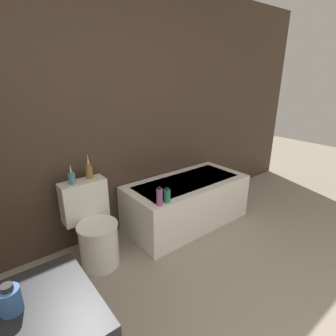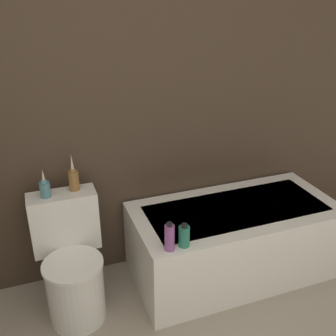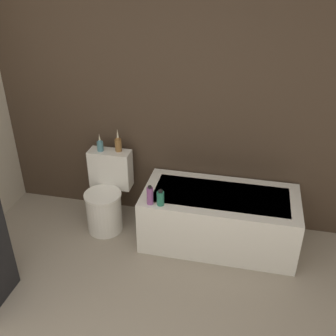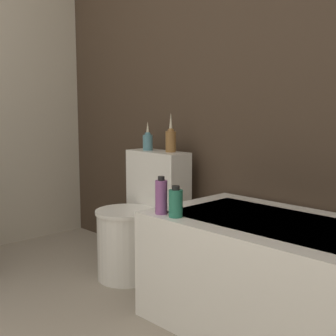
{
  "view_description": "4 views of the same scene",
  "coord_description": "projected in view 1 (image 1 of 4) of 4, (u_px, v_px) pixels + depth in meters",
  "views": [
    {
      "loc": [
        -1.09,
        -0.04,
        1.68
      ],
      "look_at": [
        0.43,
        1.89,
        0.81
      ],
      "focal_mm": 28.0,
      "sensor_mm": 36.0,
      "label": 1
    },
    {
      "loc": [
        -0.45,
        -0.01,
        1.92
      ],
      "look_at": [
        0.26,
        1.91,
        0.97
      ],
      "focal_mm": 42.0,
      "sensor_mm": 36.0,
      "label": 2
    },
    {
      "loc": [
        0.99,
        -1.04,
        2.5
      ],
      "look_at": [
        0.36,
        1.76,
        0.9
      ],
      "focal_mm": 42.0,
      "sensor_mm": 36.0,
      "label": 3
    },
    {
      "loc": [
        1.81,
        0.24,
        1.07
      ],
      "look_at": [
        0.23,
        1.75,
        0.75
      ],
      "focal_mm": 50.0,
      "sensor_mm": 36.0,
      "label": 4
    }
  ],
  "objects": [
    {
      "name": "vase_gold",
      "position": [
        72.0,
        177.0,
        2.34
      ],
      "size": [
        0.06,
        0.06,
        0.18
      ],
      "color": "teal",
      "rests_on": "toilet"
    },
    {
      "name": "bathtub",
      "position": [
        186.0,
        201.0,
        3.09
      ],
      "size": [
        1.43,
        0.69,
        0.53
      ],
      "color": "white",
      "rests_on": "ground"
    },
    {
      "name": "vase_silver",
      "position": [
        89.0,
        170.0,
        2.46
      ],
      "size": [
        0.06,
        0.06,
        0.24
      ],
      "color": "olive",
      "rests_on": "toilet"
    },
    {
      "name": "wall_back_tiled",
      "position": [
        101.0,
        116.0,
        2.57
      ],
      "size": [
        6.4,
        0.06,
        2.6
      ],
      "color": "#423326",
      "rests_on": "ground_plane"
    },
    {
      "name": "shampoo_bottle_short",
      "position": [
        167.0,
        196.0,
        2.49
      ],
      "size": [
        0.07,
        0.07,
        0.15
      ],
      "color": "#267259",
      "rests_on": "bathtub"
    },
    {
      "name": "shampoo_bottle_tall",
      "position": [
        160.0,
        197.0,
        2.42
      ],
      "size": [
        0.06,
        0.06,
        0.18
      ],
      "color": "#8C4C8C",
      "rests_on": "bathtub"
    },
    {
      "name": "soap_bottle_glass",
      "position": [
        10.0,
        300.0,
        0.96
      ],
      "size": [
        0.08,
        0.08,
        0.12
      ],
      "color": "#335999",
      "rests_on": "vanity_counter"
    },
    {
      "name": "toilet",
      "position": [
        94.0,
        228.0,
        2.43
      ],
      "size": [
        0.42,
        0.53,
        0.76
      ],
      "color": "white",
      "rests_on": "ground"
    }
  ]
}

